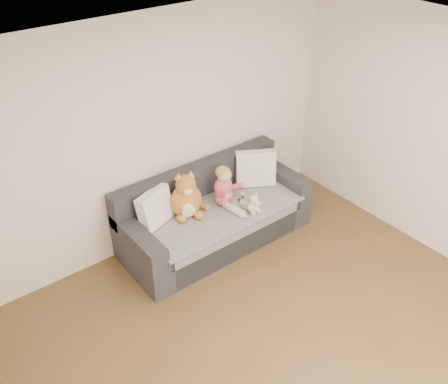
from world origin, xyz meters
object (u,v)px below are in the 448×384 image
at_px(sofa, 214,217).
at_px(sippy_cup, 238,204).
at_px(toddler, 226,189).
at_px(plush_cat, 187,198).
at_px(teddy_bear, 254,205).

height_order(sofa, sippy_cup, sofa).
distance_m(sofa, toddler, 0.39).
bearing_deg(sofa, plush_cat, 171.46).
bearing_deg(teddy_bear, sippy_cup, 116.23).
height_order(toddler, plush_cat, plush_cat).
distance_m(sofa, plush_cat, 0.50).
distance_m(teddy_bear, sippy_cup, 0.19).
height_order(sofa, toddler, toddler).
xyz_separation_m(plush_cat, teddy_bear, (0.60, -0.43, -0.11)).
bearing_deg(toddler, teddy_bear, -78.10).
bearing_deg(teddy_bear, plush_cat, 140.96).
bearing_deg(sofa, teddy_bear, -54.82).
relative_size(sofa, teddy_bear, 9.32).
height_order(teddy_bear, sippy_cup, teddy_bear).
height_order(sofa, teddy_bear, sofa).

